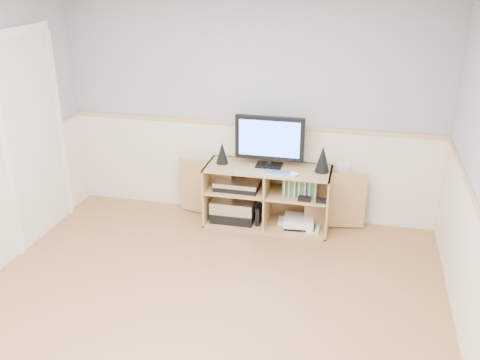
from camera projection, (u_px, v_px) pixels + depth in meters
name	position (u px, v px, depth m)	size (l,w,h in m)	color
room	(179.00, 184.00, 3.68)	(4.04, 4.54, 2.54)	tan
media_cabinet	(268.00, 194.00, 5.67)	(2.03, 0.49, 0.65)	tan
monitor	(270.00, 140.00, 5.43)	(0.71, 0.18, 0.53)	black
speaker_left	(222.00, 153.00, 5.57)	(0.13, 0.13, 0.23)	black
speaker_right	(323.00, 159.00, 5.35)	(0.15, 0.15, 0.27)	black
keyboard	(280.00, 173.00, 5.34)	(0.32, 0.13, 0.01)	silver
mouse	(294.00, 174.00, 5.31)	(0.10, 0.06, 0.04)	white
av_components	(235.00, 202.00, 5.74)	(0.53, 0.34, 0.47)	black
game_consoles	(298.00, 222.00, 5.64)	(0.45, 0.30, 0.11)	white
game_cases	(301.00, 186.00, 5.47)	(0.36, 0.14, 0.19)	#3F8C3F
wall_outlet	(344.00, 170.00, 5.59)	(0.12, 0.03, 0.12)	white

